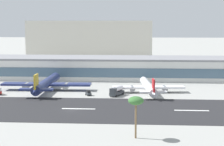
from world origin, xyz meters
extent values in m
plane|color=#9E9E99|center=(0.00, 0.00, 0.00)|extent=(1400.00, 1400.00, 0.00)
cube|color=#262628|center=(0.00, 2.46, 0.04)|extent=(800.00, 38.57, 0.08)
cube|color=white|center=(1.72, 2.46, 0.09)|extent=(12.00, 1.20, 0.01)
cube|color=white|center=(41.63, 2.46, 0.09)|extent=(12.00, 1.20, 0.01)
cube|color=silver|center=(4.21, 78.73, 5.39)|extent=(204.31, 27.97, 10.77)
cube|color=#476075|center=(4.21, 64.59, 4.85)|extent=(198.18, 0.30, 4.85)
cube|color=gray|center=(4.21, 78.73, 11.27)|extent=(206.36, 28.25, 1.00)
cube|color=beige|center=(-17.55, 193.17, 16.36)|extent=(105.20, 31.45, 32.72)
cylinder|color=navy|center=(-18.75, 39.59, 3.21)|extent=(4.84, 41.54, 4.15)
sphere|color=navy|center=(-19.09, 60.32, 3.21)|extent=(3.94, 3.94, 3.94)
cone|color=navy|center=(-18.40, 18.86, 3.21)|extent=(3.86, 7.53, 3.73)
cube|color=navy|center=(-18.73, 38.76, 2.80)|extent=(40.85, 6.90, 0.91)
cylinder|color=gray|center=(-9.57, 38.91, 2.07)|extent=(2.79, 5.85, 2.70)
cylinder|color=gray|center=(-27.90, 38.61, 2.07)|extent=(2.79, 5.85, 2.70)
cube|color=navy|center=(-18.43, 20.51, 3.63)|extent=(13.91, 3.65, 0.73)
cube|color=gold|center=(-18.43, 20.51, 6.53)|extent=(0.76, 5.61, 6.64)
cylinder|color=black|center=(-18.71, 37.52, 0.57)|extent=(0.75, 0.75, 1.14)
cylinder|color=white|center=(27.50, 36.91, 2.72)|extent=(6.90, 35.30, 3.51)
sphere|color=white|center=(25.80, 54.39, 2.72)|extent=(3.34, 3.34, 3.34)
cone|color=white|center=(29.20, 19.43, 2.72)|extent=(3.76, 6.60, 3.16)
cube|color=white|center=(27.57, 36.21, 2.37)|extent=(32.27, 8.34, 0.77)
cylinder|color=gray|center=(34.71, 36.91, 1.76)|extent=(2.75, 5.12, 2.28)
cylinder|color=gray|center=(20.42, 35.51, 1.76)|extent=(2.75, 5.12, 2.28)
cube|color=white|center=(29.07, 20.83, 3.07)|extent=(11.08, 3.94, 0.62)
cube|color=red|center=(29.07, 20.83, 5.53)|extent=(1.02, 4.77, 5.62)
cylinder|color=black|center=(27.67, 35.16, 0.48)|extent=(0.63, 0.63, 0.97)
cube|color=#2D3338|center=(1.98, 27.72, 0.80)|extent=(2.91, 3.58, 1.00)
cube|color=black|center=(1.98, 27.72, 1.75)|extent=(2.03, 2.30, 0.90)
cylinder|color=black|center=(1.80, 26.36, 0.30)|extent=(0.53, 0.66, 0.60)
cylinder|color=black|center=(3.21, 27.11, 0.30)|extent=(0.53, 0.66, 0.60)
cylinder|color=black|center=(0.75, 28.34, 0.30)|extent=(0.53, 0.66, 0.60)
cylinder|color=black|center=(2.17, 29.09, 0.30)|extent=(0.53, 0.66, 0.60)
cylinder|color=black|center=(-35.71, 27.03, 0.45)|extent=(0.84, 0.83, 0.90)
cube|color=#2D3338|center=(14.10, 27.72, 1.15)|extent=(6.10, 8.77, 1.40)
cylinder|color=silver|center=(14.55, 28.63, 2.90)|extent=(4.44, 6.11, 2.10)
cube|color=#2D3338|center=(12.67, 24.82, 2.75)|extent=(3.05, 2.89, 1.80)
cylinder|color=black|center=(11.61, 25.63, 0.45)|extent=(0.65, 0.93, 0.90)
cylinder|color=black|center=(13.95, 24.47, 0.45)|extent=(0.65, 0.93, 0.90)
cylinder|color=black|center=(14.25, 30.96, 0.45)|extent=(0.65, 0.93, 0.90)
cylinder|color=black|center=(16.58, 29.81, 0.45)|extent=(0.65, 0.93, 0.90)
cylinder|color=brown|center=(22.12, -30.08, 5.08)|extent=(0.51, 0.51, 10.15)
ellipsoid|color=#386B33|center=(22.12, -30.08, 10.15)|extent=(4.12, 4.12, 2.27)
camera|label=1|loc=(22.08, -125.45, 30.17)|focal=59.30mm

